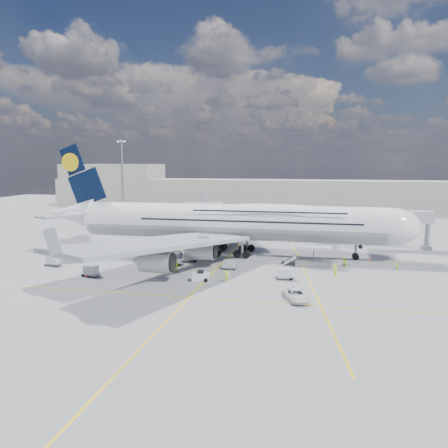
% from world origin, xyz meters
% --- Properties ---
extents(ground, '(300.00, 300.00, 0.00)m').
position_xyz_m(ground, '(0.00, 0.00, 0.00)').
color(ground, gray).
rests_on(ground, ground).
extents(taxi_line_main, '(0.25, 220.00, 0.01)m').
position_xyz_m(taxi_line_main, '(0.00, 0.00, 0.01)').
color(taxi_line_main, yellow).
rests_on(taxi_line_main, ground).
extents(taxi_line_cross, '(120.00, 0.25, 0.01)m').
position_xyz_m(taxi_line_cross, '(0.00, -20.00, 0.01)').
color(taxi_line_cross, yellow).
rests_on(taxi_line_cross, ground).
extents(taxi_line_diag, '(14.16, 99.06, 0.01)m').
position_xyz_m(taxi_line_diag, '(14.00, 10.00, 0.01)').
color(taxi_line_diag, yellow).
rests_on(taxi_line_diag, ground).
extents(airliner, '(77.26, 79.15, 23.71)m').
position_xyz_m(airliner, '(0.26, 10.00, 6.87)').
color(airliner, white).
rests_on(airliner, ground).
extents(jet_bridge, '(18.80, 12.10, 8.50)m').
position_xyz_m(jet_bridge, '(29.81, 20.94, 6.85)').
color(jet_bridge, '#B7B7BC').
rests_on(jet_bridge, ground).
extents(cargo_loader, '(8.53, 3.20, 3.67)m').
position_xyz_m(cargo_loader, '(16.82, 2.89, 1.25)').
color(cargo_loader, silver).
rests_on(cargo_loader, ground).
extents(light_mast, '(3.00, 0.70, 25.50)m').
position_xyz_m(light_mast, '(-40.00, 45.00, 13.21)').
color(light_mast, gray).
rests_on(light_mast, ground).
extents(terminal, '(180.00, 16.00, 12.00)m').
position_xyz_m(terminal, '(0.00, 95.00, 6.00)').
color(terminal, '#B2AD9E').
rests_on(terminal, ground).
extents(hangar, '(40.00, 22.00, 18.00)m').
position_xyz_m(hangar, '(-70.00, 100.00, 9.00)').
color(hangar, '#B2AD9E').
rests_on(hangar, ground).
extents(tree_line, '(160.00, 6.00, 8.00)m').
position_xyz_m(tree_line, '(40.00, 140.00, 4.00)').
color(tree_line, '#193814').
rests_on(tree_line, ground).
extents(dolly_row_a, '(3.18, 2.07, 1.87)m').
position_xyz_m(dolly_row_a, '(-19.35, -12.35, 1.01)').
color(dolly_row_a, gray).
rests_on(dolly_row_a, ground).
extents(dolly_row_b, '(3.59, 2.71, 2.03)m').
position_xyz_m(dolly_row_b, '(-6.35, 1.58, 1.09)').
color(dolly_row_b, gray).
rests_on(dolly_row_b, ground).
extents(dolly_row_c, '(3.70, 2.65, 0.49)m').
position_xyz_m(dolly_row_c, '(-8.49, -2.00, 0.38)').
color(dolly_row_c, gray).
rests_on(dolly_row_c, ground).
extents(dolly_back, '(2.90, 1.59, 1.82)m').
position_xyz_m(dolly_back, '(-29.97, -7.02, 0.98)').
color(dolly_back, gray).
rests_on(dolly_back, ground).
extents(dolly_nose_far, '(3.01, 2.22, 1.71)m').
position_xyz_m(dolly_nose_far, '(12.46, -7.55, 0.92)').
color(dolly_nose_far, gray).
rests_on(dolly_nose_far, ground).
extents(dolly_nose_near, '(2.66, 1.48, 1.65)m').
position_xyz_m(dolly_nose_near, '(2.32, -2.89, 0.89)').
color(dolly_nose_near, gray).
rests_on(dolly_nose_near, ground).
extents(baggage_tug, '(3.00, 1.90, 1.73)m').
position_xyz_m(baggage_tug, '(-0.62, -11.38, 0.77)').
color(baggage_tug, silver).
rests_on(baggage_tug, ground).
extents(catering_truck_inner, '(6.97, 3.05, 4.07)m').
position_xyz_m(catering_truck_inner, '(-11.53, 25.48, 1.92)').
color(catering_truck_inner, gray).
rests_on(catering_truck_inner, ground).
extents(catering_truck_outer, '(6.41, 3.42, 3.63)m').
position_xyz_m(catering_truck_outer, '(-21.79, 43.51, 1.69)').
color(catering_truck_outer, gray).
rests_on(catering_truck_outer, ground).
extents(service_van, '(4.22, 5.95, 1.51)m').
position_xyz_m(service_van, '(14.81, -18.30, 0.75)').
color(service_van, white).
rests_on(service_van, ground).
extents(crew_nose, '(0.73, 0.75, 1.73)m').
position_xyz_m(crew_nose, '(31.34, 2.01, 0.86)').
color(crew_nose, '#B0FF1A').
rests_on(crew_nose, ground).
extents(crew_loader, '(0.96, 1.04, 1.72)m').
position_xyz_m(crew_loader, '(22.50, 3.47, 0.86)').
color(crew_loader, '#CEFF1A').
rests_on(crew_loader, ground).
extents(crew_wing, '(1.01, 1.17, 1.88)m').
position_xyz_m(crew_wing, '(-6.43, -6.08, 0.94)').
color(crew_wing, '#DCFE1A').
rests_on(crew_wing, ground).
extents(crew_van, '(0.88, 1.09, 1.93)m').
position_xyz_m(crew_van, '(20.65, -3.67, 0.97)').
color(crew_van, '#D2FF1A').
rests_on(crew_van, ground).
extents(crew_tug, '(1.27, 0.76, 1.93)m').
position_xyz_m(crew_tug, '(3.64, -11.34, 0.96)').
color(crew_tug, '#BDFF1A').
rests_on(crew_tug, ground).
extents(cone_nose, '(0.43, 0.43, 0.55)m').
position_xyz_m(cone_nose, '(27.60, 9.09, 0.27)').
color(cone_nose, '#FF510D').
rests_on(cone_nose, ground).
extents(cone_wing_left_inner, '(0.39, 0.39, 0.50)m').
position_xyz_m(cone_wing_left_inner, '(-11.16, 19.68, 0.24)').
color(cone_wing_left_inner, '#FF510D').
rests_on(cone_wing_left_inner, ground).
extents(cone_wing_left_outer, '(0.44, 0.44, 0.56)m').
position_xyz_m(cone_wing_left_outer, '(-5.32, 27.40, 0.27)').
color(cone_wing_left_outer, '#FF510D').
rests_on(cone_wing_left_outer, ground).
extents(cone_wing_right_inner, '(0.43, 0.43, 0.54)m').
position_xyz_m(cone_wing_right_inner, '(-7.69, -3.12, 0.26)').
color(cone_wing_right_inner, '#FF510D').
rests_on(cone_wing_right_inner, ground).
extents(cone_wing_right_outer, '(0.49, 0.49, 0.62)m').
position_xyz_m(cone_wing_right_outer, '(-19.99, -12.81, 0.30)').
color(cone_wing_right_outer, '#FF510D').
rests_on(cone_wing_right_outer, ground).
extents(cone_tail, '(0.40, 0.40, 0.51)m').
position_xyz_m(cone_tail, '(-32.30, 10.27, 0.25)').
color(cone_tail, '#FF510D').
rests_on(cone_tail, ground).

